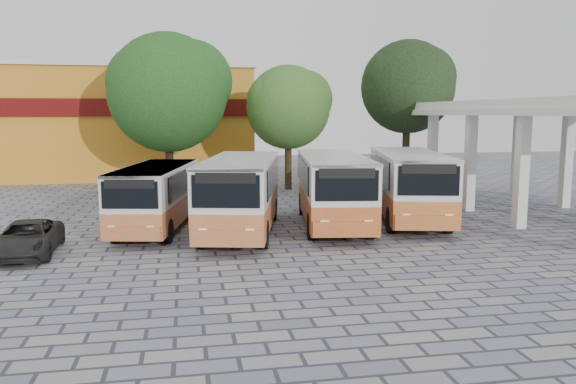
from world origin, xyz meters
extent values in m
plane|color=slate|center=(0.00, 0.00, 0.00)|extent=(90.00, 90.00, 0.00)
cube|color=silver|center=(7.85, 10.50, 2.50)|extent=(0.45, 0.45, 5.00)
cube|color=silver|center=(13.15, 10.50, 2.50)|extent=(0.45, 0.45, 5.00)
cube|color=silver|center=(10.50, 4.00, 5.20)|extent=(6.60, 15.60, 0.40)
cube|color=silver|center=(10.50, 4.00, 4.85)|extent=(6.80, 15.80, 0.30)
cube|color=#C67C1B|center=(-11.00, 26.00, 4.00)|extent=(20.00, 10.00, 8.00)
cube|color=#590C0A|center=(-11.00, 20.90, 5.20)|extent=(20.00, 0.20, 1.20)
cube|color=silver|center=(-11.00, 26.00, 8.15)|extent=(20.40, 10.40, 0.30)
cube|color=#B96334|center=(-7.17, 4.17, 0.83)|extent=(3.53, 7.58, 0.96)
cube|color=silver|center=(-7.17, 4.17, 1.98)|extent=(3.53, 7.58, 1.34)
cube|color=silver|center=(-7.17, 4.17, 2.59)|extent=(3.57, 7.59, 0.11)
cube|color=black|center=(-8.29, 4.17, 1.99)|extent=(1.19, 5.92, 0.96)
cube|color=black|center=(-6.06, 4.17, 1.99)|extent=(1.19, 5.92, 0.96)
cube|color=black|center=(-7.17, 0.50, 1.99)|extent=(1.94, 0.42, 0.96)
cube|color=black|center=(-7.17, 0.50, 2.37)|extent=(1.71, 0.39, 0.31)
cylinder|color=black|center=(-8.16, 1.80, 0.46)|extent=(0.26, 0.91, 0.91)
cylinder|color=black|center=(-6.18, 1.80, 0.46)|extent=(0.26, 0.91, 0.91)
cylinder|color=black|center=(-8.16, 6.55, 0.46)|extent=(0.26, 0.91, 0.91)
cylinder|color=black|center=(-6.18, 6.55, 0.46)|extent=(0.26, 0.91, 0.91)
cube|color=#BE6634|center=(-3.77, 2.95, 0.94)|extent=(4.22, 8.67, 1.09)
cube|color=silver|center=(-3.77, 2.95, 2.25)|extent=(4.22, 8.67, 1.53)
cube|color=silver|center=(-3.77, 2.95, 2.96)|extent=(4.27, 8.68, 0.12)
cube|color=black|center=(-5.04, 2.95, 2.27)|extent=(1.52, 6.72, 1.09)
cube|color=black|center=(-2.50, 2.95, 2.27)|extent=(1.52, 6.72, 1.09)
cube|color=black|center=(-3.77, -1.23, 2.27)|extent=(2.20, 0.53, 1.09)
cube|color=black|center=(-3.77, -1.23, 2.71)|extent=(1.94, 0.48, 0.35)
cylinder|color=black|center=(-4.90, 0.24, 0.52)|extent=(0.29, 1.04, 1.04)
cylinder|color=black|center=(-2.65, 0.24, 0.52)|extent=(0.29, 1.04, 1.04)
cylinder|color=black|center=(-4.90, 5.66, 0.52)|extent=(0.29, 1.04, 1.04)
cylinder|color=black|center=(-2.65, 5.66, 0.52)|extent=(0.29, 1.04, 1.04)
cube|color=#B55622|center=(0.23, 3.71, 0.94)|extent=(3.66, 8.61, 1.09)
cube|color=silver|center=(0.23, 3.71, 2.26)|extent=(3.66, 8.61, 1.53)
cube|color=silver|center=(0.23, 3.71, 2.96)|extent=(3.71, 8.62, 0.13)
cube|color=black|center=(-1.04, 3.71, 2.27)|extent=(1.03, 6.82, 1.09)
cube|color=black|center=(1.50, 3.71, 2.27)|extent=(1.03, 6.82, 1.09)
cube|color=black|center=(0.23, -0.48, 2.27)|extent=(2.22, 0.37, 1.09)
cube|color=black|center=(0.23, -0.48, 2.71)|extent=(1.97, 0.34, 0.35)
cylinder|color=black|center=(-0.89, 1.00, 0.52)|extent=(0.29, 1.04, 1.04)
cylinder|color=black|center=(1.36, 1.00, 0.52)|extent=(0.29, 1.04, 1.04)
cylinder|color=black|center=(-0.89, 6.42, 0.52)|extent=(0.29, 1.04, 1.04)
cylinder|color=black|center=(1.36, 6.42, 0.52)|extent=(0.29, 1.04, 1.04)
cube|color=#BF6428|center=(3.89, 4.26, 0.96)|extent=(4.35, 8.82, 1.11)
cube|color=silver|center=(3.89, 4.26, 2.29)|extent=(4.35, 8.82, 1.56)
cube|color=silver|center=(3.89, 4.26, 3.01)|extent=(4.40, 8.83, 0.13)
cube|color=black|center=(2.60, 4.26, 2.31)|extent=(1.59, 6.83, 1.11)
cube|color=black|center=(5.18, 4.26, 2.31)|extent=(1.59, 6.83, 1.11)
cube|color=black|center=(3.89, 0.01, 2.31)|extent=(2.23, 0.55, 1.11)
cube|color=black|center=(3.89, 0.01, 2.75)|extent=(1.97, 0.50, 0.36)
cylinder|color=black|center=(2.74, 1.51, 0.53)|extent=(0.30, 1.06, 1.06)
cylinder|color=black|center=(5.03, 1.51, 0.53)|extent=(0.30, 1.06, 1.06)
cylinder|color=black|center=(2.74, 7.02, 0.53)|extent=(0.30, 1.06, 1.06)
cylinder|color=black|center=(5.03, 7.02, 0.53)|extent=(0.30, 1.06, 1.06)
cylinder|color=black|center=(-6.93, 16.35, 2.26)|extent=(0.49, 0.49, 4.52)
sphere|color=#184712|center=(-6.93, 16.35, 6.06)|extent=(7.30, 7.30, 7.30)
sphere|color=#184712|center=(-5.47, 16.65, 6.79)|extent=(5.11, 5.11, 5.11)
sphere|color=#184712|center=(-8.20, 16.15, 6.61)|extent=(4.74, 4.74, 4.74)
cylinder|color=#342713|center=(0.47, 15.60, 1.85)|extent=(0.44, 0.44, 3.71)
sphere|color=#305B1B|center=(0.47, 15.60, 5.17)|extent=(5.25, 5.25, 5.25)
sphere|color=#305B1B|center=(1.51, 15.90, 5.70)|extent=(3.67, 3.67, 3.67)
sphere|color=#305B1B|center=(-0.45, 15.40, 5.57)|extent=(3.41, 3.41, 3.41)
cylinder|color=#392A15|center=(7.73, 14.11, 2.24)|extent=(0.47, 0.47, 4.49)
sphere|color=black|center=(7.73, 14.11, 6.43)|extent=(5.77, 5.77, 5.77)
sphere|color=black|center=(8.88, 14.41, 7.00)|extent=(4.04, 4.04, 4.04)
sphere|color=black|center=(6.72, 13.91, 6.86)|extent=(3.75, 3.75, 3.75)
imported|color=black|center=(-11.32, 0.68, 0.57)|extent=(2.05, 4.19, 1.15)
camera|label=1|loc=(-5.92, -19.30, 4.79)|focal=35.00mm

